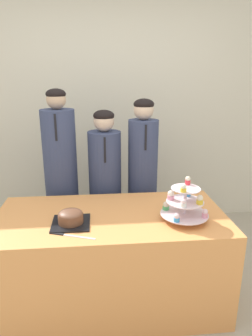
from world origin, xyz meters
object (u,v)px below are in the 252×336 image
Objects in this scene: student_2 at (142,184)px; cake_knife at (65,235)px; round_cake at (71,217)px; cupcake_stand at (185,203)px; student_1 at (105,191)px; student_0 at (62,183)px.

cake_knife is at bearing -124.70° from student_2.
student_2 is (0.60, 0.75, -0.06)m from round_cake.
student_1 reaches higher than cupcake_stand.
student_1 is at bearing 180.00° from student_2.
student_1 is at bearing 71.52° from round_cake.
student_0 is 0.40m from student_1.
round_cake is 0.16× the size of student_0.
student_1 is 0.35m from student_2.
student_2 is (0.63, 0.90, -0.01)m from cake_knife.
cake_knife is (-0.03, -0.15, -0.05)m from round_cake.
cupcake_stand is at bearing -55.70° from student_1.
student_0 is (-0.92, 0.77, -0.11)m from cupcake_stand.
cupcake_stand is (0.78, -0.01, 0.08)m from round_cake.
round_cake is at bearing -108.48° from student_1.
round_cake is 0.18× the size of student_1.
student_0 is at bearing 117.10° from cake_knife.
student_2 is at bearing -0.00° from student_1.
student_1 is at bearing 92.69° from cake_knife.
student_2 is at bearing 102.89° from cupcake_stand.
cupcake_stand is 1.20m from student_0.
student_0 reaches higher than round_cake.
cupcake_stand is 0.21× the size of student_0.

